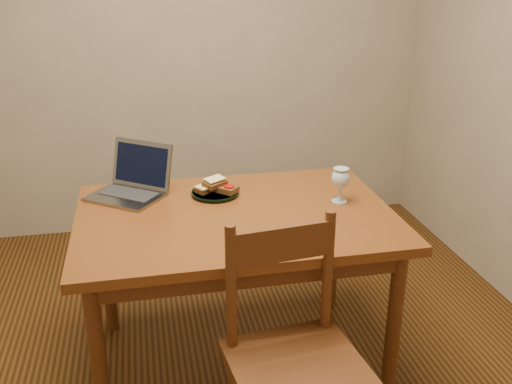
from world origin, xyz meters
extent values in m
cube|color=black|center=(0.00, 0.00, -0.01)|extent=(3.20, 3.20, 0.02)
cube|color=gray|center=(0.00, 1.61, 1.30)|extent=(3.20, 0.02, 2.60)
cube|color=gray|center=(0.00, -1.61, 1.30)|extent=(3.20, 0.02, 2.60)
cube|color=#4F220D|center=(0.07, 0.04, 0.72)|extent=(1.30, 0.90, 0.04)
cylinder|color=#42210D|center=(-0.50, -0.33, 0.35)|extent=(0.06, 0.06, 0.70)
cylinder|color=#42210D|center=(0.64, -0.33, 0.35)|extent=(0.06, 0.06, 0.70)
cylinder|color=#42210D|center=(-0.50, 0.41, 0.35)|extent=(0.06, 0.06, 0.70)
cylinder|color=#42210D|center=(0.64, 0.41, 0.35)|extent=(0.06, 0.06, 0.70)
cube|color=#42210D|center=(0.17, -0.61, 0.45)|extent=(0.48, 0.46, 0.04)
cube|color=#42210D|center=(0.15, -0.44, 0.83)|extent=(0.35, 0.07, 0.12)
cylinder|color=black|center=(0.02, 0.25, 0.75)|extent=(0.21, 0.21, 0.02)
cube|color=slate|center=(-0.38, 0.29, 0.75)|extent=(0.37, 0.35, 0.01)
cube|color=slate|center=(-0.29, 0.40, 0.86)|extent=(0.28, 0.24, 0.21)
cube|color=black|center=(-0.29, 0.40, 0.86)|extent=(0.24, 0.20, 0.17)
camera|label=1|loc=(-0.28, -2.09, 1.70)|focal=40.00mm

